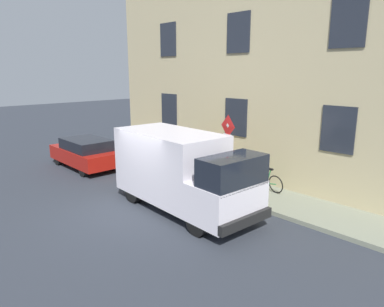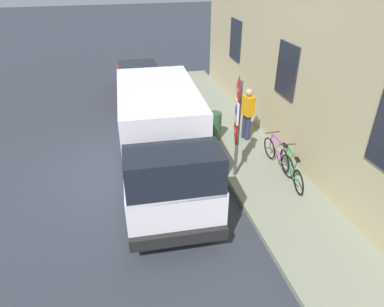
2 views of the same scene
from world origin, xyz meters
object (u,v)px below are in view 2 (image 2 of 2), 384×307
at_px(bicycle_green, 291,169).
at_px(bicycle_purple, 278,155).
at_px(sign_post_stacked, 237,119).
at_px(parked_hatchback, 139,80).
at_px(pedestrian, 247,112).
at_px(litter_bin, 215,126).
at_px(delivery_van, 162,139).

xyz_separation_m(bicycle_green, bicycle_purple, (-0.00, 0.76, 0.00)).
xyz_separation_m(sign_post_stacked, parked_hatchback, (-1.75, 7.14, -1.11)).
bearing_deg(pedestrian, litter_bin, -32.86).
relative_size(bicycle_green, bicycle_purple, 1.00).
height_order(sign_post_stacked, bicycle_purple, sign_post_stacked).
relative_size(bicycle_purple, pedestrian, 1.00).
relative_size(delivery_van, bicycle_green, 3.18).
bearing_deg(pedestrian, bicycle_purple, 79.98).
relative_size(delivery_van, bicycle_purple, 3.17).
bearing_deg(bicycle_purple, delivery_van, 84.12).
relative_size(bicycle_purple, litter_bin, 1.90).
bearing_deg(delivery_van, bicycle_purple, 89.45).
relative_size(sign_post_stacked, bicycle_green, 1.59).
bearing_deg(sign_post_stacked, litter_bin, 86.26).
bearing_deg(litter_bin, sign_post_stacked, -93.74).
height_order(sign_post_stacked, delivery_van, sign_post_stacked).
bearing_deg(litter_bin, bicycle_green, -67.31).
distance_m(bicycle_green, bicycle_purple, 0.76).
bearing_deg(litter_bin, delivery_van, -136.13).
distance_m(bicycle_green, litter_bin, 3.17).
bearing_deg(parked_hatchback, bicycle_purple, -155.52).
xyz_separation_m(parked_hatchback, pedestrian, (2.89, -5.16, 0.34)).
bearing_deg(parked_hatchback, litter_bin, -158.15).
bearing_deg(bicycle_purple, parked_hatchback, 21.50).
xyz_separation_m(sign_post_stacked, bicycle_purple, (1.37, 0.10, -1.33)).
bearing_deg(delivery_van, litter_bin, 136.77).
height_order(bicycle_green, litter_bin, litter_bin).
height_order(parked_hatchback, bicycle_green, parked_hatchback).
distance_m(delivery_van, pedestrian, 3.48).
distance_m(delivery_van, litter_bin, 2.93).
bearing_deg(pedestrian, sign_post_stacked, 43.06).
bearing_deg(bicycle_green, parked_hatchback, 29.82).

